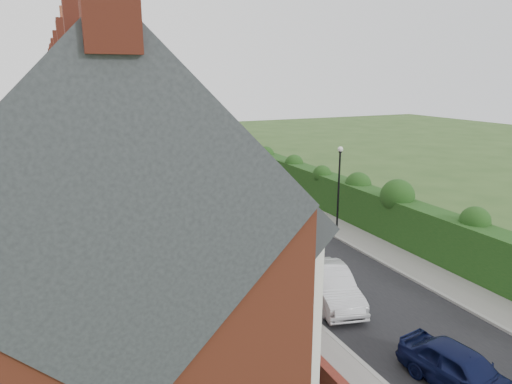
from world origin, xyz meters
TOP-DOWN VIEW (x-y plane):
  - ground at (0.00, 0.00)m, footprint 140.00×140.00m
  - road at (-0.50, 11.00)m, footprint 6.00×58.00m
  - pavement_hedge_side at (3.60, 11.00)m, footprint 2.20×58.00m
  - pavement_house_side at (-4.35, 11.00)m, footprint 1.70×58.00m
  - kerb_hedge_side at (2.55, 11.00)m, footprint 0.18×58.00m
  - kerb_house_side at (-3.55, 11.00)m, footprint 0.18×58.00m
  - hedge at (5.40, 11.00)m, footprint 2.10×58.00m
  - terrace_row at (-10.87, 9.98)m, footprint 9.05×40.50m
  - garden_wall_row at (-5.35, 10.00)m, footprint 0.35×40.35m
  - lamppost at (3.40, 4.00)m, footprint 0.32×0.32m
  - tree_far_left at (-2.65, 40.08)m, footprint 7.14×6.80m
  - tree_far_right at (3.39, 42.08)m, footprint 7.98×7.60m
  - tree_far_back at (-8.59, 43.08)m, footprint 8.40×8.00m
  - car_navy at (-1.60, -9.80)m, footprint 2.15×4.13m
  - car_silver_a at (-2.07, -3.48)m, footprint 2.55×4.73m
  - car_silver_b at (-2.16, 3.43)m, footprint 2.88×5.12m
  - car_white at (-2.97, 10.60)m, footprint 3.42×5.77m
  - car_green at (-1.99, 12.83)m, footprint 2.38×4.82m
  - car_red at (-2.97, 21.80)m, footprint 2.44×4.69m
  - car_beige at (-1.73, 26.89)m, footprint 3.21×5.78m
  - car_grey at (-2.59, 30.19)m, footprint 2.61×5.54m
  - horse at (0.13, 9.91)m, footprint 0.97×1.85m
  - horse_cart at (0.13, 11.84)m, footprint 1.40×3.09m

SIDE VIEW (x-z plane):
  - ground at x=0.00m, z-range 0.00..0.00m
  - road at x=-0.50m, z-range 0.00..0.02m
  - pavement_hedge_side at x=3.60m, z-range 0.00..0.12m
  - pavement_house_side at x=-4.35m, z-range 0.00..0.12m
  - kerb_hedge_side at x=2.55m, z-range 0.00..0.13m
  - kerb_house_side at x=-3.55m, z-range 0.00..0.13m
  - garden_wall_row at x=-5.35m, z-range -0.09..1.01m
  - car_navy at x=-1.60m, z-range 0.00..1.34m
  - car_silver_b at x=-2.16m, z-range 0.00..1.35m
  - car_red at x=-2.97m, z-range 0.00..1.47m
  - car_silver_a at x=-2.07m, z-range 0.00..1.48m
  - horse at x=0.13m, z-range 0.00..1.51m
  - car_beige at x=-1.73m, z-range 0.00..1.53m
  - car_grey at x=-2.59m, z-range 0.00..1.56m
  - car_white at x=-2.97m, z-range 0.00..1.57m
  - car_green at x=-1.99m, z-range 0.00..1.58m
  - horse_cart at x=0.13m, z-range 0.16..2.39m
  - hedge at x=5.40m, z-range 0.18..3.03m
  - lamppost at x=3.40m, z-range 0.72..5.88m
  - terrace_row at x=-10.87m, z-range -1.28..10.22m
  - tree_far_left at x=-2.65m, z-range 1.07..10.36m
  - tree_far_right at x=3.39m, z-range 1.16..11.47m
  - tree_far_back at x=-8.59m, z-range 1.21..12.03m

